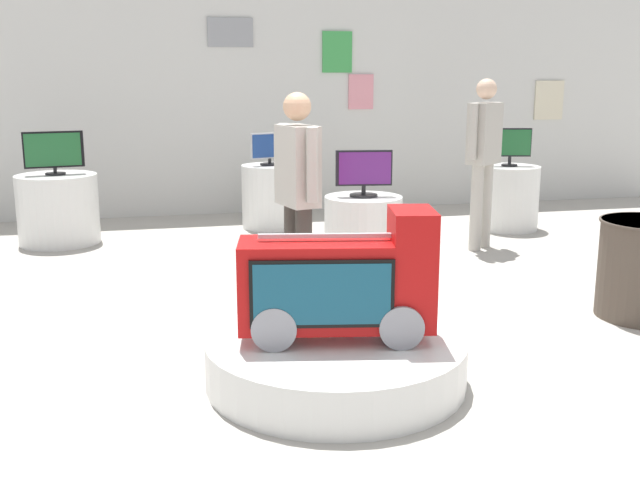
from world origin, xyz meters
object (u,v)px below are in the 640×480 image
Objects in this scene: display_pedestal_far_right at (507,198)px; shopper_browsing_rear at (298,187)px; main_display_pedestal at (336,360)px; tv_on_left_rear at (54,152)px; novelty_firetruck_tv at (340,287)px; tv_on_center_rear at (364,172)px; tv_on_right_rear at (269,148)px; shopper_browsing_near_truck at (484,151)px; tv_on_far_right at (511,145)px; display_pedestal_center_rear at (363,238)px; display_pedestal_left_rear at (58,209)px; display_pedestal_right_rear at (270,196)px.

shopper_browsing_rear is at bearing -139.60° from display_pedestal_far_right.
main_display_pedestal is 4.64m from tv_on_left_rear.
tv_on_center_rear reaches higher than novelty_firetruck_tv.
tv_on_right_rear reaches higher than display_pedestal_far_right.
tv_on_far_right is at bearing 49.83° from shopper_browsing_near_truck.
tv_on_left_rear is at bearing 115.15° from main_display_pedestal.
tv_on_right_rear is at bearing 140.81° from shopper_browsing_near_truck.
tv_on_center_rear is at bearing 70.61° from novelty_firetruck_tv.
shopper_browsing_near_truck reaches higher than display_pedestal_center_rear.
shopper_browsing_rear is (-2.91, -2.47, -0.02)m from tv_on_far_right.
tv_on_left_rear is 0.82× the size of display_pedestal_far_right.
display_pedestal_left_rear is 4.38m from shopper_browsing_near_truck.
novelty_firetruck_tv is 2.49× the size of tv_on_far_right.
tv_on_left_rear is 0.35× the size of shopper_browsing_near_truck.
display_pedestal_left_rear is 0.49× the size of shopper_browsing_near_truck.
main_display_pedestal is 4.49m from display_pedestal_right_rear.
tv_on_right_rear is 0.97× the size of tv_on_far_right.
shopper_browsing_near_truck reaches higher than tv_on_center_rear.
shopper_browsing_rear reaches higher than novelty_firetruck_tv.
display_pedestal_center_rear is 0.45× the size of shopper_browsing_rear.
tv_on_left_rear is (-1.96, 4.15, 0.39)m from novelty_firetruck_tv.
shopper_browsing_near_truck is (4.17, -1.21, 0.63)m from display_pedestal_left_rear.
main_display_pedestal is at bearing -94.26° from tv_on_right_rear.
display_pedestal_far_right is 0.45× the size of shopper_browsing_rear.
novelty_firetruck_tv is 4.51m from tv_on_right_rear.
tv_on_right_rear is (2.28, 0.33, -0.05)m from tv_on_left_rear.
shopper_browsing_rear is (-0.72, -0.78, 0.58)m from display_pedestal_center_rear.
tv_on_left_rear is 3.45m from shopper_browsing_rear.
tv_on_left_rear is at bearing 175.91° from tv_on_far_right.
main_display_pedestal is at bearing -64.89° from display_pedestal_left_rear.
tv_on_right_rear is (-0.00, -0.00, 0.55)m from display_pedestal_right_rear.
display_pedestal_far_right is at bearing -14.58° from tv_on_right_rear.
novelty_firetruck_tv is 4.60m from tv_on_left_rear.
tv_on_left_rear is at bearing 125.15° from shopper_browsing_rear.
display_pedestal_center_rear is (2.70, -2.04, 0.00)m from display_pedestal_left_rear.
shopper_browsing_near_truck is (1.89, -1.55, 0.63)m from display_pedestal_right_rear.
shopper_browsing_rear is (-2.18, -1.61, -0.05)m from shopper_browsing_near_truck.
novelty_firetruck_tv is 0.67× the size of shopper_browsing_near_truck.
novelty_firetruck_tv is at bearing -64.72° from display_pedestal_left_rear.
display_pedestal_left_rear is at bearing 115.11° from main_display_pedestal.
shopper_browsing_rear is (-2.91, -2.47, 0.58)m from display_pedestal_far_right.
display_pedestal_left_rear is 3.50m from shopper_browsing_rear.
main_display_pedestal is 3.27× the size of tv_on_far_right.
display_pedestal_left_rear is at bearing 163.78° from shopper_browsing_near_truck.
tv_on_right_rear is 0.27× the size of shopper_browsing_rear.
tv_on_left_rear is 0.37× the size of shopper_browsing_rear.
shopper_browsing_rear reaches higher than display_pedestal_center_rear.
tv_on_far_right is at bearing -4.09° from tv_on_left_rear.
main_display_pedestal is 4.81m from display_pedestal_far_right.
display_pedestal_far_right is (2.93, 3.80, -0.21)m from novelty_firetruck_tv.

